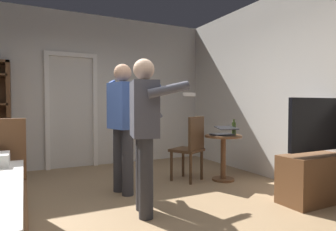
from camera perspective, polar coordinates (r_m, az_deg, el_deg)
name	(u,v)px	position (r m, az deg, el deg)	size (l,w,h in m)	color
ground_plane	(122,218)	(3.18, -9.14, -19.42)	(6.06, 6.06, 0.00)	#997A56
wall_back	(76,90)	(5.72, -17.76, 4.79)	(5.46, 0.12, 2.89)	beige
wall_right	(302,85)	(4.55, 24.96, 5.41)	(0.12, 5.75, 2.89)	beige
doorway_frame	(72,102)	(5.62, -18.51, 2.56)	(0.93, 0.08, 2.13)	white
tv_flatscreen	(319,170)	(3.99, 27.80, -9.57)	(1.08, 0.40, 1.25)	brown
side_table	(223,150)	(4.55, 10.88, -6.79)	(0.57, 0.57, 0.70)	brown
laptop	(223,132)	(4.46, 10.92, -3.25)	(0.33, 0.34, 0.15)	black
bottle_on_table	(234,128)	(4.54, 12.93, -2.51)	(0.06, 0.06, 0.25)	#2E3F17
wooden_chair	(191,146)	(4.44, 4.56, -5.95)	(0.57, 0.57, 0.99)	#4C331E
person_blue_shirt	(145,125)	(3.06, -4.60, -1.81)	(0.58, 0.69, 1.65)	#333338
person_striped_shirt	(124,119)	(3.82, -8.80, -0.71)	(0.71, 0.59, 1.70)	#333338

